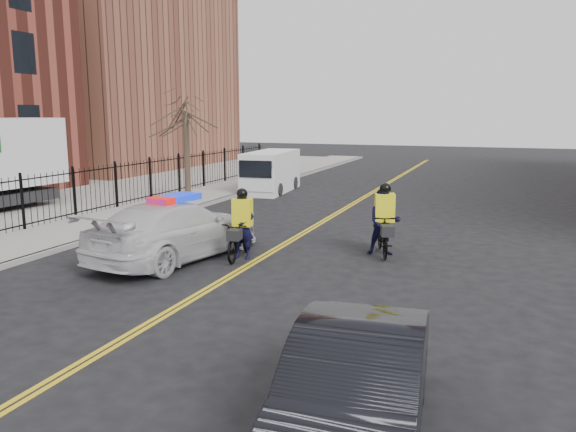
# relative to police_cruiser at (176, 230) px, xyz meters

# --- Properties ---
(ground) EXTENTS (120.00, 120.00, 0.00)m
(ground) POSITION_rel_police_cruiser_xyz_m (2.24, -0.44, -0.84)
(ground) COLOR black
(ground) RESTS_ON ground
(center_line_left) EXTENTS (0.10, 60.00, 0.01)m
(center_line_left) POSITION_rel_police_cruiser_xyz_m (2.16, 7.56, -0.83)
(center_line_left) COLOR gold
(center_line_left) RESTS_ON ground
(center_line_right) EXTENTS (0.10, 60.00, 0.01)m
(center_line_right) POSITION_rel_police_cruiser_xyz_m (2.32, 7.56, -0.83)
(center_line_right) COLOR gold
(center_line_right) RESTS_ON ground
(sidewalk) EXTENTS (3.00, 60.00, 0.15)m
(sidewalk) POSITION_rel_police_cruiser_xyz_m (-5.26, 7.56, -0.76)
(sidewalk) COLOR gray
(sidewalk) RESTS_ON ground
(curb) EXTENTS (0.20, 60.00, 0.15)m
(curb) POSITION_rel_police_cruiser_xyz_m (-3.76, 7.56, -0.76)
(curb) COLOR gray
(curb) RESTS_ON ground
(iron_fence) EXTENTS (0.12, 28.00, 2.00)m
(iron_fence) POSITION_rel_police_cruiser_xyz_m (-6.76, 7.56, 0.16)
(iron_fence) COLOR black
(iron_fence) RESTS_ON ground
(warehouse_far) EXTENTS (14.00, 18.00, 14.00)m
(warehouse_far) POSITION_rel_police_cruiser_xyz_m (-20.76, 23.56, 6.16)
(warehouse_far) COLOR brown
(warehouse_far) RESTS_ON ground
(street_tree) EXTENTS (3.20, 3.20, 4.80)m
(street_tree) POSITION_rel_police_cruiser_xyz_m (-5.36, 9.56, 2.70)
(street_tree) COLOR #382C21
(street_tree) RESTS_ON sidewalk
(police_cruiser) EXTENTS (3.22, 6.02, 1.82)m
(police_cruiser) POSITION_rel_police_cruiser_xyz_m (0.00, 0.00, 0.00)
(police_cruiser) COLOR silver
(police_cruiser) RESTS_ON ground
(dark_sedan) EXTENTS (2.03, 4.74, 1.52)m
(dark_sedan) POSITION_rel_police_cruiser_xyz_m (7.04, -7.16, -0.08)
(dark_sedan) COLOR black
(dark_sedan) RESTS_ON ground
(cargo_van) EXTENTS (2.30, 5.20, 2.12)m
(cargo_van) POSITION_rel_police_cruiser_xyz_m (-2.86, 13.69, 0.20)
(cargo_van) COLOR white
(cargo_van) RESTS_ON ground
(cyclist_near) EXTENTS (1.00, 2.14, 2.02)m
(cyclist_near) POSITION_rel_police_cruiser_xyz_m (1.76, 0.69, -0.13)
(cyclist_near) COLOR black
(cyclist_near) RESTS_ON ground
(cyclist_far) EXTENTS (1.22, 2.18, 2.13)m
(cyclist_far) POSITION_rel_police_cruiser_xyz_m (5.44, 2.52, 0.00)
(cyclist_far) COLOR black
(cyclist_far) RESTS_ON ground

